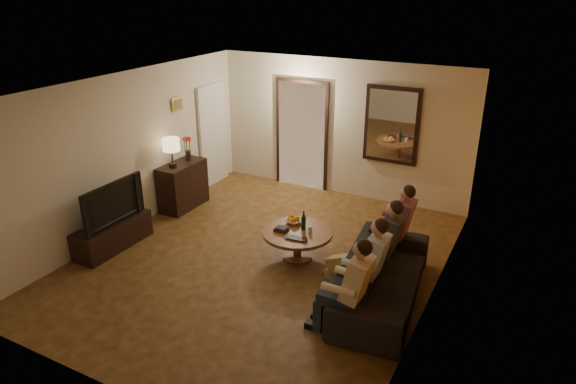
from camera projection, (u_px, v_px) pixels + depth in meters
The scene contains 33 objects.
floor at pixel (261, 259), 7.76m from camera, with size 5.00×6.00×0.01m, color #3F2811.
ceiling at pixel (257, 87), 6.76m from camera, with size 5.00×6.00×0.01m, color white.
back_wall at pixel (340, 129), 9.71m from camera, with size 5.00×0.02×2.60m, color beige.
front_wall at pixel (96, 281), 4.81m from camera, with size 5.00×0.02×2.60m, color beige.
left_wall at pixel (127, 153), 8.34m from camera, with size 0.02×6.00×2.60m, color beige.
right_wall at pixel (438, 214), 6.19m from camera, with size 0.02×6.00×2.60m, color beige.
orange_accent at pixel (437, 214), 6.19m from camera, with size 0.01×6.00×2.60m, color orange.
kitchen_doorway at pixel (302, 136), 10.14m from camera, with size 1.00×0.06×2.10m, color #FFE0A5.
door_trim at pixel (302, 136), 10.13m from camera, with size 1.12×0.04×2.22m, color black.
fridge_glimpse at pixel (313, 145), 10.09m from camera, with size 0.45×0.03×1.70m, color silver.
mirror_frame at pixel (392, 125), 9.17m from camera, with size 1.00×0.05×1.40m, color black.
mirror_glass at pixel (391, 126), 9.15m from camera, with size 0.86×0.02×1.26m, color white.
white_door at pixel (213, 135), 10.30m from camera, with size 0.06×0.85×2.04m, color white.
framed_art at pixel (177, 104), 9.17m from camera, with size 0.03×0.28×0.24m, color #B28C33.
art_canvas at pixel (178, 104), 9.17m from camera, with size 0.01×0.22×0.18m, color brown.
dresser at pixel (183, 185), 9.39m from camera, with size 0.45×0.95×0.85m, color black.
table_lamp at pixel (172, 153), 8.94m from camera, with size 0.30×0.30×0.54m, color beige, non-canonical shape.
flower_vase at pixel (188, 149), 9.32m from camera, with size 0.14×0.14×0.44m, color red, non-canonical shape.
tv_stand at pixel (113, 235), 8.03m from camera, with size 0.45×1.30×0.43m, color black.
tv at pixel (108, 202), 7.82m from camera, with size 0.15×1.17×0.68m, color black.
sofa at pixel (383, 277), 6.68m from camera, with size 0.91×2.32×0.68m, color black.
person_a at pixel (351, 292), 5.89m from camera, with size 0.60×0.40×1.20m, color tan, non-canonical shape.
person_b at pixel (369, 268), 6.38m from camera, with size 0.60×0.40×1.20m, color tan, non-canonical shape.
person_c at pixel (384, 247), 6.87m from camera, with size 0.60×0.40×1.20m, color tan, non-canonical shape.
person_d at pixel (397, 229), 7.36m from camera, with size 0.60×0.40×1.20m, color tan, non-canonical shape.
dog at pixel (343, 264), 7.08m from camera, with size 0.56×0.24×0.56m, color tan, non-canonical shape.
coffee_table at pixel (297, 245), 7.72m from camera, with size 1.05×1.05×0.45m, color brown.
bowl at pixel (294, 221), 7.87m from camera, with size 0.26×0.26×0.06m, color white.
oranges at pixel (294, 217), 7.85m from camera, with size 0.20×0.20×0.08m, color orange, non-canonical shape.
wine_bottle at pixel (304, 220), 7.63m from camera, with size 0.07×0.07×0.31m, color black, non-canonical shape.
wine_glass at pixel (310, 229), 7.57m from camera, with size 0.06×0.06×0.10m, color silver.
book_stack at pixel (281, 229), 7.63m from camera, with size 0.20×0.15×0.07m, color black, non-canonical shape.
laptop at pixel (295, 240), 7.35m from camera, with size 0.33×0.21×0.03m, color black.
Camera 1 is at (3.51, -5.81, 3.93)m, focal length 32.00 mm.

